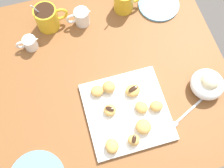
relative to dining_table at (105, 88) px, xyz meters
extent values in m
plane|color=#514C47|center=(0.00, 0.00, -0.59)|extent=(8.00, 8.00, 0.00)
cube|color=brown|center=(0.00, 0.00, 0.11)|extent=(0.94, 0.86, 0.04)
cube|color=brown|center=(0.41, -0.37, -0.25)|extent=(0.07, 0.07, 0.68)
cube|color=brown|center=(-0.41, 0.37, -0.25)|extent=(0.07, 0.07, 0.68)
cube|color=brown|center=(0.41, 0.37, -0.25)|extent=(0.07, 0.07, 0.68)
cube|color=white|center=(0.04, -0.16, 0.14)|extent=(0.29, 0.29, 0.02)
cylinder|color=gold|center=(-0.16, 0.28, 0.18)|extent=(0.09, 0.09, 0.10)
torus|color=gold|center=(-0.10, 0.28, 0.19)|extent=(0.06, 0.01, 0.06)
cylinder|color=#331E11|center=(-0.16, 0.28, 0.22)|extent=(0.08, 0.08, 0.01)
cylinder|color=silver|center=(-0.18, 0.28, 0.22)|extent=(0.05, 0.02, 0.13)
cylinder|color=gold|center=(0.16, 0.28, 0.18)|extent=(0.08, 0.08, 0.10)
cylinder|color=white|center=(-0.02, 0.26, 0.17)|extent=(0.06, 0.06, 0.07)
cone|color=white|center=(0.01, 0.26, 0.19)|extent=(0.02, 0.02, 0.02)
torus|color=white|center=(-0.06, 0.26, 0.17)|extent=(0.05, 0.01, 0.05)
cylinder|color=white|center=(-0.02, 0.26, 0.20)|extent=(0.05, 0.05, 0.01)
ellipsoid|color=white|center=(0.35, -0.15, 0.17)|extent=(0.12, 0.12, 0.07)
sphere|color=#F4E5B2|center=(0.35, -0.15, 0.19)|extent=(0.07, 0.07, 0.07)
ellipsoid|color=green|center=(0.36, -0.15, 0.21)|extent=(0.03, 0.03, 0.01)
cylinder|color=white|center=(-0.25, 0.20, 0.16)|extent=(0.05, 0.05, 0.05)
cone|color=white|center=(-0.22, 0.20, 0.18)|extent=(0.02, 0.02, 0.02)
torus|color=white|center=(-0.28, 0.20, 0.16)|extent=(0.04, 0.01, 0.04)
cylinder|color=black|center=(-0.25, 0.20, 0.18)|extent=(0.04, 0.04, 0.01)
cylinder|color=#66A8DB|center=(0.31, 0.26, 0.14)|extent=(0.17, 0.17, 0.01)
cube|color=silver|center=(0.26, -0.22, 0.13)|extent=(0.14, 0.07, 0.00)
ellipsoid|color=silver|center=(0.19, -0.25, 0.14)|extent=(0.03, 0.02, 0.01)
ellipsoid|color=#DBA351|center=(0.03, -0.27, 0.16)|extent=(0.05, 0.05, 0.03)
ellipsoid|color=black|center=(0.03, -0.27, 0.18)|extent=(0.03, 0.03, 0.00)
ellipsoid|color=#DBA351|center=(0.09, -0.17, 0.16)|extent=(0.06, 0.06, 0.03)
ellipsoid|color=#DBA351|center=(0.00, -0.06, 0.17)|extent=(0.07, 0.07, 0.04)
ellipsoid|color=#DBA351|center=(-0.02, -0.15, 0.16)|extent=(0.06, 0.06, 0.03)
ellipsoid|color=black|center=(-0.02, -0.15, 0.18)|extent=(0.03, 0.03, 0.00)
ellipsoid|color=#DBA351|center=(0.14, -0.18, 0.16)|extent=(0.05, 0.05, 0.03)
ellipsoid|color=#DBA351|center=(-0.04, -0.07, 0.16)|extent=(0.05, 0.04, 0.03)
ellipsoid|color=#DBA351|center=(-0.05, -0.27, 0.17)|extent=(0.05, 0.06, 0.04)
ellipsoid|color=#DBA351|center=(0.08, -0.10, 0.16)|extent=(0.06, 0.06, 0.03)
ellipsoid|color=black|center=(0.08, -0.10, 0.18)|extent=(0.04, 0.03, 0.00)
ellipsoid|color=#DBA351|center=(0.08, -0.24, 0.17)|extent=(0.08, 0.08, 0.04)
camera|label=1|loc=(-0.09, -0.43, 1.10)|focal=44.67mm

